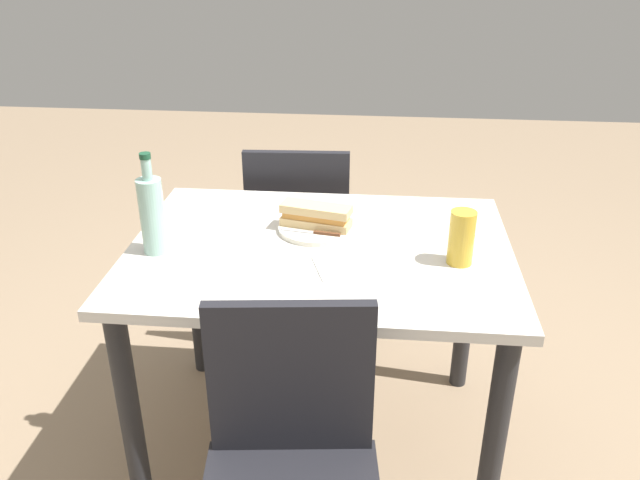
% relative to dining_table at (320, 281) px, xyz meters
% --- Properties ---
extents(ground_plane, '(8.00, 8.00, 0.00)m').
position_rel_dining_table_xyz_m(ground_plane, '(0.00, 0.00, -0.61)').
color(ground_plane, '#8C755B').
extents(dining_table, '(1.10, 0.80, 0.73)m').
position_rel_dining_table_xyz_m(dining_table, '(0.00, 0.00, 0.00)').
color(dining_table, beige).
rests_on(dining_table, ground).
extents(chair_far, '(0.44, 0.44, 0.84)m').
position_rel_dining_table_xyz_m(chair_far, '(0.01, 0.60, -0.13)').
color(chair_far, black).
rests_on(chair_far, ground).
extents(chair_near, '(0.42, 0.42, 0.84)m').
position_rel_dining_table_xyz_m(chair_near, '(0.14, -0.60, -0.13)').
color(chair_near, black).
rests_on(chair_near, ground).
extents(plate_near, '(0.23, 0.23, 0.01)m').
position_rel_dining_table_xyz_m(plate_near, '(0.02, -0.10, 0.12)').
color(plate_near, silver).
rests_on(plate_near, dining_table).
extents(baguette_sandwich_near, '(0.22, 0.12, 0.07)m').
position_rel_dining_table_xyz_m(baguette_sandwich_near, '(0.02, -0.10, 0.16)').
color(baguette_sandwich_near, '#DBB77A').
rests_on(baguette_sandwich_near, plate_near).
extents(knife_near, '(0.18, 0.04, 0.01)m').
position_rel_dining_table_xyz_m(knife_near, '(0.02, -0.05, 0.13)').
color(knife_near, silver).
rests_on(knife_near, plate_near).
extents(water_bottle, '(0.07, 0.07, 0.29)m').
position_rel_dining_table_xyz_m(water_bottle, '(0.46, 0.07, 0.23)').
color(water_bottle, '#99C6B7').
rests_on(water_bottle, dining_table).
extents(beer_glass, '(0.07, 0.07, 0.15)m').
position_rel_dining_table_xyz_m(beer_glass, '(-0.39, 0.06, 0.19)').
color(beer_glass, gold).
rests_on(beer_glass, dining_table).
extents(paper_napkin, '(0.18, 0.18, 0.00)m').
position_rel_dining_table_xyz_m(paper_napkin, '(-0.07, 0.12, 0.12)').
color(paper_napkin, white).
rests_on(paper_napkin, dining_table).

